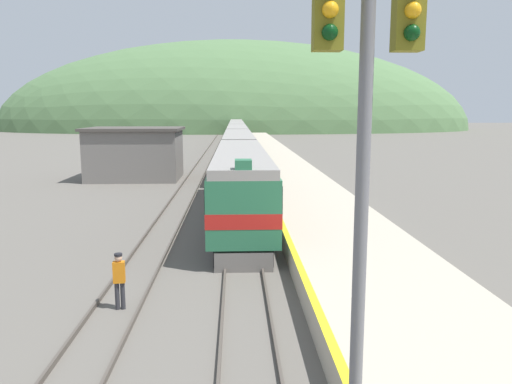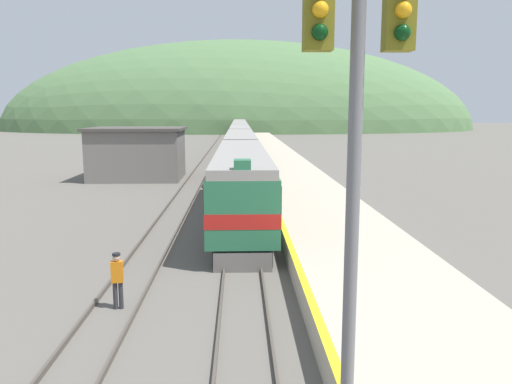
{
  "view_description": "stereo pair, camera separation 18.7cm",
  "coord_description": "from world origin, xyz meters",
  "views": [
    {
      "loc": [
        -0.3,
        -1.23,
        6.12
      ],
      "look_at": [
        0.67,
        21.95,
        2.33
      ],
      "focal_mm": 35.0,
      "sensor_mm": 36.0,
      "label": 1
    },
    {
      "loc": [
        -0.11,
        -1.23,
        6.12
      ],
      "look_at": [
        0.67,
        21.95,
        2.33
      ],
      "focal_mm": 35.0,
      "sensor_mm": 36.0,
      "label": 2
    }
  ],
  "objects": [
    {
      "name": "track_siding",
      "position": [
        -4.02,
        70.0,
        0.08
      ],
      "size": [
        1.52,
        180.0,
        0.16
      ],
      "color": "#4C443D",
      "rests_on": "ground"
    },
    {
      "name": "carriage_second",
      "position": [
        0.0,
        48.39,
        2.14
      ],
      "size": [
        2.93,
        21.8,
        3.94
      ],
      "color": "black",
      "rests_on": "ground"
    },
    {
      "name": "track_worker",
      "position": [
        -3.91,
        13.71,
        1.03
      ],
      "size": [
        0.38,
        0.26,
        1.79
      ],
      "color": "#2D2D33",
      "rests_on": "ground"
    },
    {
      "name": "carriage_fifth",
      "position": [
        0.0,
        116.44,
        2.14
      ],
      "size": [
        2.93,
        21.8,
        3.94
      ],
      "color": "black",
      "rests_on": "ground"
    },
    {
      "name": "signal_mast_main",
      "position": [
        1.51,
        5.72,
        5.87
      ],
      "size": [
        2.2,
        0.42,
        8.94
      ],
      "color": "slate",
      "rests_on": "ground"
    },
    {
      "name": "carriage_fourth",
      "position": [
        0.0,
        93.76,
        2.14
      ],
      "size": [
        2.93,
        21.8,
        3.94
      ],
      "color": "black",
      "rests_on": "ground"
    },
    {
      "name": "express_train_lead_car",
      "position": [
        0.0,
        26.6,
        2.16
      ],
      "size": [
        2.94,
        19.55,
        4.3
      ],
      "color": "black",
      "rests_on": "ground"
    },
    {
      "name": "platform",
      "position": [
        4.46,
        50.0,
        0.43
      ],
      "size": [
        5.4,
        140.0,
        0.87
      ],
      "color": "#B2A893",
      "rests_on": "ground"
    },
    {
      "name": "station_shed",
      "position": [
        -9.27,
        43.9,
        2.33
      ],
      "size": [
        8.38,
        6.62,
        4.63
      ],
      "color": "slate",
      "rests_on": "ground"
    },
    {
      "name": "carriage_third",
      "position": [
        0.0,
        71.07,
        2.14
      ],
      "size": [
        2.93,
        21.8,
        3.94
      ],
      "color": "black",
      "rests_on": "ground"
    },
    {
      "name": "track_main",
      "position": [
        0.0,
        70.0,
        0.08
      ],
      "size": [
        1.52,
        180.0,
        0.16
      ],
      "color": "#4C443D",
      "rests_on": "ground"
    },
    {
      "name": "distant_hills",
      "position": [
        0.0,
        161.01,
        0.0
      ],
      "size": [
        150.15,
        67.57,
        55.82
      ],
      "color": "#517547",
      "rests_on": "ground"
    }
  ]
}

